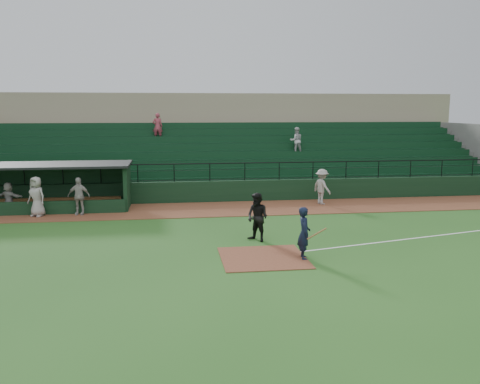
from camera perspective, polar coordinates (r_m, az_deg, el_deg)
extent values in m
plane|color=#24531B|center=(19.03, 2.08, -6.60)|extent=(90.00, 90.00, 0.00)
cube|color=brown|center=(26.73, -0.88, -1.89)|extent=(40.00, 4.00, 0.03)
cube|color=brown|center=(18.09, 2.63, -7.41)|extent=(3.00, 3.00, 0.03)
cube|color=white|center=(22.85, 21.77, -4.54)|extent=(17.49, 4.44, 0.01)
cube|color=black|center=(28.77, -1.42, 0.10)|extent=(36.00, 0.35, 1.20)
cylinder|color=black|center=(28.56, -1.44, 3.27)|extent=(36.00, 0.06, 0.06)
cube|color=#62625D|center=(33.45, -2.38, 3.47)|extent=(36.00, 9.00, 3.60)
cube|color=#0D321A|center=(32.91, -2.30, 4.16)|extent=(34.56, 8.00, 4.05)
cube|color=#62625D|center=(39.49, 24.66, 3.96)|extent=(0.35, 9.50, 4.20)
cube|color=gray|center=(39.80, -3.31, 6.42)|extent=(38.00, 3.00, 6.40)
cube|color=#62625D|center=(37.79, -3.07, 7.03)|extent=(36.00, 2.00, 0.20)
imported|color=#BCBCBC|center=(34.03, 6.37, 5.79)|extent=(0.87, 0.68, 1.79)
imported|color=#A43C4B|center=(34.95, -9.29, 7.32)|extent=(0.66, 0.43, 1.81)
cube|color=black|center=(29.45, -20.68, 0.79)|extent=(8.50, 0.20, 2.30)
cube|color=black|center=(27.52, -12.62, 0.61)|extent=(0.20, 2.60, 2.30)
cube|color=black|center=(28.05, -21.40, 2.84)|extent=(8.90, 3.20, 0.12)
cube|color=olive|center=(29.20, -20.75, -1.07)|extent=(7.65, 0.40, 0.50)
cube|color=black|center=(27.04, -21.80, -1.72)|extent=(8.50, 0.12, 0.70)
imported|color=black|center=(17.88, 7.25, -4.63)|extent=(0.50, 0.71, 1.86)
cylinder|color=olive|center=(17.79, 8.67, -4.67)|extent=(0.79, 0.34, 0.35)
imported|color=black|center=(20.11, 2.00, -2.87)|extent=(1.18, 1.19, 1.94)
imported|color=#9C9692|center=(28.15, 9.25, 0.60)|extent=(1.17, 1.44, 1.95)
imported|color=#ACA6A0|center=(26.25, -17.76, -0.44)|extent=(1.14, 0.59, 1.87)
imported|color=#A29D98|center=(26.54, -22.00, -0.48)|extent=(1.14, 1.00, 1.96)
imported|color=#A7A19C|center=(28.04, -24.66, -0.57)|extent=(1.50, 1.08, 1.56)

